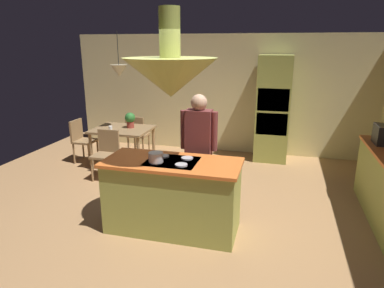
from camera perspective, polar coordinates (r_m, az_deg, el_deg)
ground at (r=4.85m, az=-2.41°, el=-12.63°), size 8.16×8.16×0.00m
wall_back at (r=7.69m, az=5.16°, el=8.20°), size 6.80×0.10×2.55m
kitchen_island at (r=4.47m, az=-3.25°, el=-8.49°), size 1.72×0.77×0.96m
oven_tower at (r=7.21m, az=13.24°, el=5.64°), size 0.66×0.62×2.14m
dining_table at (r=6.87m, az=-11.39°, el=1.74°), size 1.09×0.90×0.76m
person_at_island at (r=4.84m, az=1.12°, el=-0.22°), size 0.53×0.23×1.69m
range_hood at (r=4.07m, az=-3.59°, el=11.28°), size 1.10×1.10×1.00m
pendant_light_over_table at (r=6.67m, az=-11.97°, el=11.77°), size 0.32×0.32×0.82m
chair_facing_island at (r=6.34m, az=-13.95°, el=-1.11°), size 0.40×0.40×0.87m
chair_by_back_wall at (r=7.49m, az=-9.10°, el=1.83°), size 0.40×0.40×0.87m
chair_at_corner at (r=7.35m, az=-17.83°, el=0.97°), size 0.40×0.40×0.87m
potted_plant_on_table at (r=6.83m, az=-10.20°, el=4.05°), size 0.20×0.20×0.30m
cup_on_table at (r=6.70m, az=-13.33°, el=2.54°), size 0.07×0.07×0.09m
cooking_pot_on_cooktop at (r=4.21m, az=-5.99°, el=-2.18°), size 0.18×0.18×0.12m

